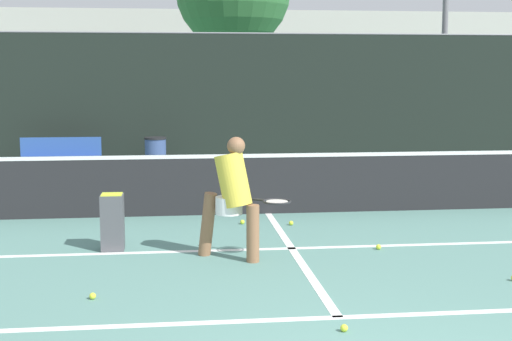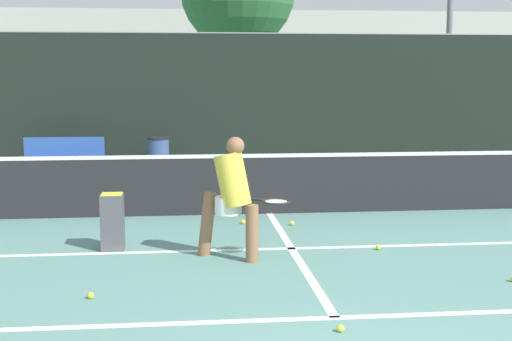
{
  "view_description": "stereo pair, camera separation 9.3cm",
  "coord_description": "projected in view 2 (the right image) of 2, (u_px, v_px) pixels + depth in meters",
  "views": [
    {
      "loc": [
        -1.46,
        -4.0,
        2.21
      ],
      "look_at": [
        -0.41,
        5.03,
        0.95
      ],
      "focal_mm": 50.0,
      "sensor_mm": 36.0,
      "label": 1
    },
    {
      "loc": [
        -1.36,
        -4.01,
        2.21
      ],
      "look_at": [
        -0.41,
        5.03,
        0.95
      ],
      "focal_mm": 50.0,
      "sensor_mm": 36.0,
      "label": 2
    }
  ],
  "objects": [
    {
      "name": "court_baseline_near",
      "position": [
        335.0,
        318.0,
        6.45
      ],
      "size": [
        11.0,
        0.1,
        0.01
      ],
      "primitive_type": "cube",
      "color": "white",
      "rests_on": "ground"
    },
    {
      "name": "court_service_line",
      "position": [
        291.0,
        248.0,
        8.98
      ],
      "size": [
        8.25,
        0.1,
        0.01
      ],
      "primitive_type": "cube",
      "color": "white",
      "rests_on": "ground"
    },
    {
      "name": "court_center_mark",
      "position": [
        293.0,
        251.0,
        8.83
      ],
      "size": [
        0.1,
        4.82,
        0.01
      ],
      "primitive_type": "cube",
      "color": "white",
      "rests_on": "ground"
    },
    {
      "name": "net",
      "position": [
        269.0,
        181.0,
        11.13
      ],
      "size": [
        11.09,
        0.09,
        1.07
      ],
      "color": "slate",
      "rests_on": "ground"
    },
    {
      "name": "fence_back",
      "position": [
        242.0,
        103.0,
        15.84
      ],
      "size": [
        24.0,
        0.06,
        3.07
      ],
      "color": "black",
      "rests_on": "ground"
    },
    {
      "name": "player_practicing",
      "position": [
        232.0,
        194.0,
        8.39
      ],
      "size": [
        1.19,
        0.62,
        1.47
      ],
      "rotation": [
        0.0,
        0.0,
        -0.6
      ],
      "color": "#8C6042",
      "rests_on": "ground"
    },
    {
      "name": "tennis_ball_scattered_0",
      "position": [
        91.0,
        295.0,
        6.99
      ],
      "size": [
        0.07,
        0.07,
        0.07
      ],
      "primitive_type": "sphere",
      "color": "#D1E033",
      "rests_on": "ground"
    },
    {
      "name": "tennis_ball_scattered_1",
      "position": [
        378.0,
        247.0,
        8.92
      ],
      "size": [
        0.07,
        0.07,
        0.07
      ],
      "primitive_type": "sphere",
      "color": "#D1E033",
      "rests_on": "ground"
    },
    {
      "name": "tennis_ball_scattered_2",
      "position": [
        292.0,
        223.0,
        10.34
      ],
      "size": [
        0.07,
        0.07,
        0.07
      ],
      "primitive_type": "sphere",
      "color": "#D1E033",
      "rests_on": "ground"
    },
    {
      "name": "tennis_ball_scattered_3",
      "position": [
        340.0,
        328.0,
        6.1
      ],
      "size": [
        0.07,
        0.07,
        0.07
      ],
      "primitive_type": "sphere",
      "color": "#D1E033",
      "rests_on": "ground"
    },
    {
      "name": "tennis_ball_scattered_4",
      "position": [
        243.0,
        222.0,
        10.42
      ],
      "size": [
        0.07,
        0.07,
        0.07
      ],
      "primitive_type": "sphere",
      "color": "#D1E033",
      "rests_on": "ground"
    },
    {
      "name": "ball_hopper",
      "position": [
        112.0,
        220.0,
        8.9
      ],
      "size": [
        0.28,
        0.28,
        0.71
      ],
      "color": "#4C4C51",
      "rests_on": "ground"
    },
    {
      "name": "courtside_bench",
      "position": [
        64.0,
        156.0,
        14.8
      ],
      "size": [
        1.66,
        0.41,
        0.86
      ],
      "rotation": [
        0.0,
        0.0,
        -0.02
      ],
      "color": "#2D519E",
      "rests_on": "ground"
    },
    {
      "name": "trash_bin",
      "position": [
        159.0,
        157.0,
        15.09
      ],
      "size": [
        0.47,
        0.47,
        0.84
      ],
      "color": "#384C7F",
      "rests_on": "ground"
    },
    {
      "name": "parked_car",
      "position": [
        334.0,
        128.0,
        20.09
      ],
      "size": [
        1.69,
        3.99,
        1.54
      ],
      "color": "#B7B7BC",
      "rests_on": "ground"
    },
    {
      "name": "building_far",
      "position": [
        208.0,
        65.0,
        34.63
      ],
      "size": [
        36.0,
        2.4,
        5.1
      ],
      "primitive_type": "cube",
      "color": "#B2ADA3",
      "rests_on": "ground"
    }
  ]
}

